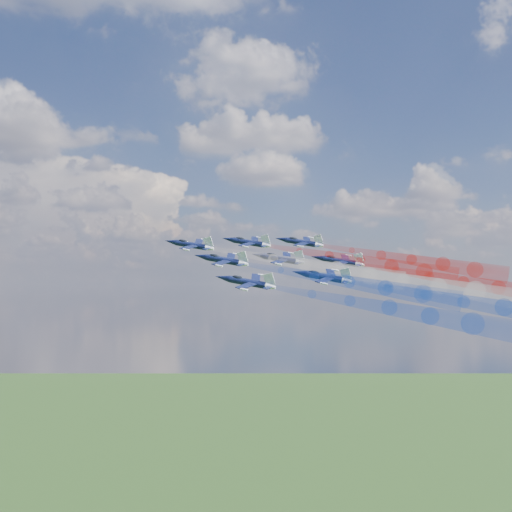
{
  "coord_description": "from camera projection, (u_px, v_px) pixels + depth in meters",
  "views": [
    {
      "loc": [
        -3.95,
        -142.57,
        145.78
      ],
      "look_at": [
        19.06,
        3.11,
        152.5
      ],
      "focal_mm": 43.09,
      "sensor_mm": 36.0,
      "label": 1
    }
  ],
  "objects": [
    {
      "name": "trail_lead",
      "position": [
        304.0,
        264.0,
        143.52
      ],
      "size": [
        43.03,
        25.6,
        13.61
      ],
      "primitive_type": null,
      "rotation": [
        0.18,
        -0.29,
        1.06
      ],
      "color": "white"
    },
    {
      "name": "trail_outer_right",
      "position": [
        412.0,
        260.0,
        156.02
      ],
      "size": [
        43.03,
        25.6,
        13.61
      ],
      "primitive_type": null,
      "rotation": [
        0.18,
        -0.29,
        1.06
      ],
      "color": "red"
    },
    {
      "name": "jet_lead",
      "position": [
        191.0,
        245.0,
        152.34
      ],
      "size": [
        17.29,
        16.35,
        8.97
      ],
      "primitive_type": null,
      "rotation": [
        0.18,
        -0.29,
        1.06
      ],
      "color": "black"
    },
    {
      "name": "jet_outer_right",
      "position": [
        301.0,
        242.0,
        164.84
      ],
      "size": [
        17.29,
        16.35,
        8.97
      ],
      "primitive_type": null,
      "rotation": [
        0.18,
        -0.29,
        1.06
      ],
      "color": "black"
    },
    {
      "name": "trail_rear_right",
      "position": [
        463.0,
        282.0,
        142.16
      ],
      "size": [
        43.03,
        25.6,
        13.61
      ],
      "primitive_type": null,
      "rotation": [
        0.18,
        -0.29,
        1.06
      ],
      "color": "red"
    },
    {
      "name": "jet_rear_right",
      "position": [
        340.0,
        261.0,
        150.99
      ],
      "size": [
        17.29,
        16.35,
        8.97
      ],
      "primitive_type": null,
      "rotation": [
        0.18,
        -0.29,
        1.06
      ],
      "color": "black"
    },
    {
      "name": "trail_inner_right",
      "position": [
        360.0,
        261.0,
        149.96
      ],
      "size": [
        43.03,
        25.6,
        13.61
      ],
      "primitive_type": null,
      "rotation": [
        0.18,
        -0.29,
        1.06
      ],
      "color": "red"
    },
    {
      "name": "trail_center_third",
      "position": [
        404.0,
        280.0,
        137.95
      ],
      "size": [
        43.03,
        25.6,
        13.61
      ],
      "primitive_type": null,
      "rotation": [
        0.18,
        -0.29,
        1.06
      ],
      "color": "white"
    },
    {
      "name": "jet_inner_left",
      "position": [
        223.0,
        260.0,
        139.94
      ],
      "size": [
        17.29,
        16.35,
        8.97
      ],
      "primitive_type": null,
      "rotation": [
        0.18,
        -0.29,
        1.06
      ],
      "color": "black"
    },
    {
      "name": "jet_center_third",
      "position": [
        280.0,
        259.0,
        146.78
      ],
      "size": [
        17.29,
        16.35,
        8.97
      ],
      "primitive_type": null,
      "rotation": [
        0.18,
        -0.29,
        1.06
      ],
      "color": "black"
    },
    {
      "name": "trail_inner_left",
      "position": [
        349.0,
        282.0,
        131.11
      ],
      "size": [
        43.03,
        25.6,
        13.61
      ],
      "primitive_type": null,
      "rotation": [
        0.18,
        -0.29,
        1.06
      ],
      "color": "blue"
    },
    {
      "name": "trail_outer_left",
      "position": [
        389.0,
        308.0,
        118.32
      ],
      "size": [
        43.03,
        25.6,
        13.61
      ],
      "primitive_type": null,
      "rotation": [
        0.18,
        -0.29,
        1.06
      ],
      "color": "blue"
    },
    {
      "name": "jet_inner_right",
      "position": [
        248.0,
        242.0,
        158.79
      ],
      "size": [
        17.29,
        16.35,
        8.97
      ],
      "primitive_type": null,
      "rotation": [
        0.18,
        -0.29,
        1.06
      ],
      "color": "black"
    },
    {
      "name": "jet_outer_left",
      "position": [
        248.0,
        282.0,
        127.14
      ],
      "size": [
        17.29,
        16.35,
        8.97
      ],
      "primitive_type": null,
      "rotation": [
        0.18,
        -0.29,
        1.06
      ],
      "color": "black"
    },
    {
      "name": "jet_rear_left",
      "position": [
        324.0,
        277.0,
        133.59
      ],
      "size": [
        17.29,
        16.35,
        8.97
      ],
      "primitive_type": null,
      "rotation": [
        0.18,
        -0.29,
        1.06
      ],
      "color": "black"
    },
    {
      "name": "trail_rear_left",
      "position": [
        464.0,
        301.0,
        124.76
      ],
      "size": [
        43.03,
        25.6,
        13.61
      ],
      "primitive_type": null,
      "rotation": [
        0.18,
        -0.29,
        1.06
      ],
      "color": "blue"
    }
  ]
}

